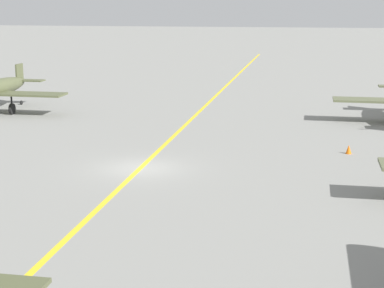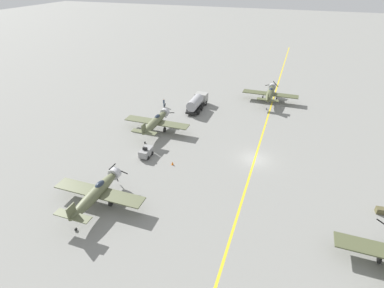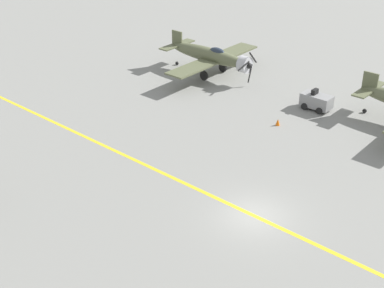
# 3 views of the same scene
# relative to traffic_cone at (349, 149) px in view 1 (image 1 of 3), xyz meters

# --- Properties ---
(ground_plane) EXTENTS (400.00, 400.00, 0.00)m
(ground_plane) POSITION_rel_traffic_cone_xyz_m (11.55, 5.71, -0.28)
(ground_plane) COLOR gray
(taxiway_stripe) EXTENTS (0.30, 160.00, 0.01)m
(taxiway_stripe) POSITION_rel_traffic_cone_xyz_m (11.55, 5.71, -0.27)
(taxiway_stripe) COLOR yellow
(taxiway_stripe) RESTS_ON ground
(traffic_cone) EXTENTS (0.36, 0.36, 0.55)m
(traffic_cone) POSITION_rel_traffic_cone_xyz_m (0.00, 0.00, 0.00)
(traffic_cone) COLOR orange
(traffic_cone) RESTS_ON ground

